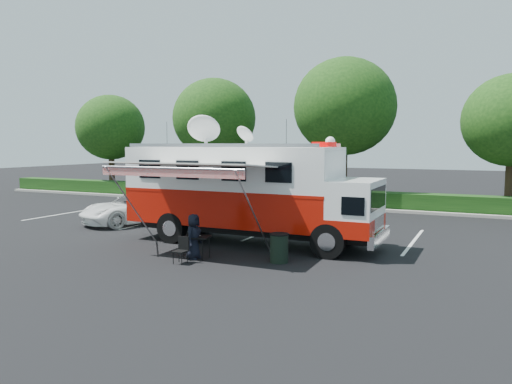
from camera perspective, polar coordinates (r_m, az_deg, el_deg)
ground_plane at (r=18.82m, az=-0.65°, el=-5.90°), size 120.00×120.00×0.00m
back_border at (r=30.33m, az=12.13°, el=7.82°), size 60.00×6.14×8.87m
stall_lines at (r=21.71m, az=1.62°, el=-4.35°), size 24.12×5.50×0.01m
command_truck at (r=18.57m, az=-0.89°, el=0.12°), size 9.63×2.65×4.62m
awning at (r=16.53m, az=-7.79°, el=2.87°), size 5.25×2.71×3.17m
white_suv at (r=24.25m, az=-13.63°, el=-3.47°), size 4.20×5.59×1.41m
person at (r=16.47m, az=-7.11°, el=-7.60°), size 0.53×0.76×1.48m
folding_table at (r=16.42m, az=-6.82°, el=-5.22°), size 0.97×0.78×0.73m
folding_chair at (r=15.87m, az=-8.47°, el=-6.33°), size 0.40×0.42×0.83m
trash_bin at (r=15.81m, az=2.66°, el=-6.40°), size 0.62×0.62×0.92m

